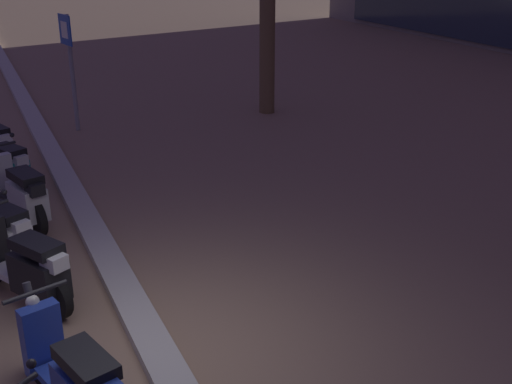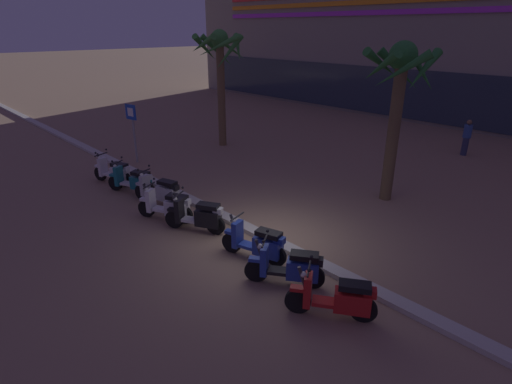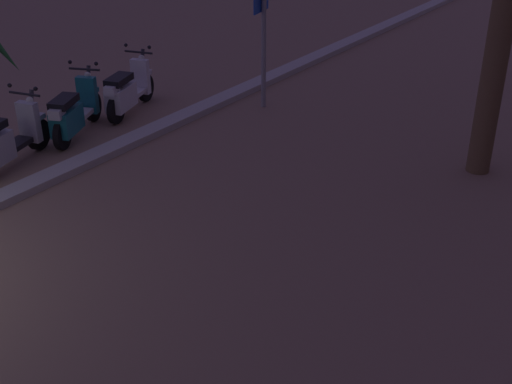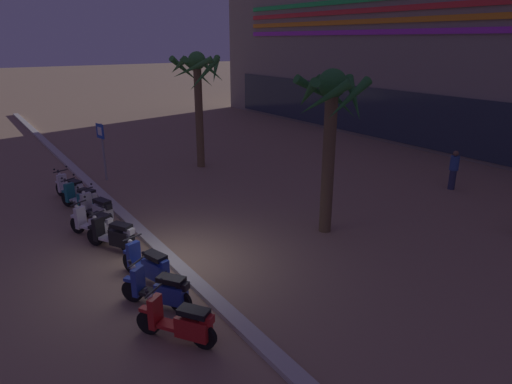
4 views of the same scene
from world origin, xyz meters
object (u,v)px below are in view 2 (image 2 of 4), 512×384
object	(u,v)px
scooter_silver_mid_front	(160,191)
palm_tree_mid_walkway	(220,60)
scooter_white_last_in_row	(114,172)
scooter_red_mid_centre	(338,298)
crossing_sign	(133,127)
scooter_white_far_back	(169,206)
scooter_teal_second_in_line	(134,181)
palm_tree_near_sign	(399,86)
pedestrian_by_palm_tree	(467,137)
scooter_blue_gap_after_mid	(258,243)
scooter_black_tail_end	(199,216)
scooter_blue_lead_nearest	(290,267)

from	to	relation	value
scooter_silver_mid_front	palm_tree_mid_walkway	distance (m)	8.06
scooter_silver_mid_front	scooter_white_last_in_row	bearing A→B (deg)	-175.98
scooter_white_last_in_row	palm_tree_mid_walkway	bearing A→B (deg)	103.49
scooter_silver_mid_front	scooter_red_mid_centre	world-z (taller)	same
crossing_sign	palm_tree_mid_walkway	distance (m)	4.96
scooter_white_far_back	scooter_teal_second_in_line	bearing A→B (deg)	173.97
scooter_white_far_back	palm_tree_near_sign	xyz separation A→B (m)	(3.41, 6.05, 3.17)
scooter_teal_second_in_line	scooter_white_far_back	xyz separation A→B (m)	(2.62, -0.28, 0.01)
palm_tree_near_sign	pedestrian_by_palm_tree	bearing A→B (deg)	92.11
scooter_teal_second_in_line	palm_tree_near_sign	world-z (taller)	palm_tree_near_sign
scooter_teal_second_in_line	palm_tree_near_sign	size ratio (longest dim) A/B	0.34
scooter_blue_gap_after_mid	crossing_sign	size ratio (longest dim) A/B	0.72
scooter_white_far_back	scooter_black_tail_end	size ratio (longest dim) A/B	1.02
scooter_teal_second_in_line	scooter_white_far_back	world-z (taller)	same
palm_tree_mid_walkway	pedestrian_by_palm_tree	xyz separation A→B (m)	(8.56, 6.68, -3.08)
scooter_white_far_back	palm_tree_mid_walkway	world-z (taller)	palm_tree_mid_walkway
crossing_sign	palm_tree_near_sign	world-z (taller)	palm_tree_near_sign
scooter_black_tail_end	palm_tree_near_sign	world-z (taller)	palm_tree_near_sign
scooter_white_far_back	pedestrian_by_palm_tree	bearing A→B (deg)	76.38
pedestrian_by_palm_tree	palm_tree_near_sign	bearing A→B (deg)	-87.89
scooter_black_tail_end	palm_tree_mid_walkway	distance (m)	9.60
scooter_teal_second_in_line	palm_tree_near_sign	xyz separation A→B (m)	(6.03, 5.77, 3.18)
crossing_sign	pedestrian_by_palm_tree	bearing A→B (deg)	51.14
scooter_white_last_in_row	scooter_blue_lead_nearest	xyz separation A→B (m)	(8.50, -0.04, 0.00)
scooter_black_tail_end	pedestrian_by_palm_tree	world-z (taller)	pedestrian_by_palm_tree
palm_tree_near_sign	palm_tree_mid_walkway	distance (m)	8.82
scooter_white_last_in_row	scooter_blue_gap_after_mid	bearing A→B (deg)	1.24
scooter_white_far_back	crossing_sign	world-z (taller)	crossing_sign
scooter_silver_mid_front	pedestrian_by_palm_tree	bearing A→B (deg)	71.17
scooter_silver_mid_front	palm_tree_near_sign	world-z (taller)	palm_tree_near_sign
scooter_white_far_back	palm_tree_near_sign	size ratio (longest dim) A/B	0.34
scooter_teal_second_in_line	scooter_blue_lead_nearest	size ratio (longest dim) A/B	1.13
scooter_red_mid_centre	palm_tree_near_sign	world-z (taller)	palm_tree_near_sign
scooter_black_tail_end	crossing_sign	world-z (taller)	crossing_sign
scooter_silver_mid_front	crossing_sign	distance (m)	4.96
scooter_blue_lead_nearest	pedestrian_by_palm_tree	xyz separation A→B (m)	(-1.41, 12.84, 0.37)
palm_tree_mid_walkway	scooter_blue_gap_after_mid	bearing A→B (deg)	-34.25
scooter_white_last_in_row	scooter_blue_lead_nearest	world-z (taller)	same
crossing_sign	scooter_teal_second_in_line	bearing A→B (deg)	-29.04
scooter_white_last_in_row	scooter_teal_second_in_line	distance (m)	1.32
scooter_teal_second_in_line	scooter_black_tail_end	size ratio (longest dim) A/B	1.05
scooter_silver_mid_front	pedestrian_by_palm_tree	xyz separation A→B (m)	(4.30, 12.60, 0.35)
scooter_red_mid_centre	palm_tree_near_sign	distance (m)	7.25
scooter_white_far_back	scooter_blue_lead_nearest	bearing A→B (deg)	2.20
scooter_blue_gap_after_mid	palm_tree_near_sign	size ratio (longest dim) A/B	0.35
crossing_sign	scooter_white_last_in_row	bearing A→B (deg)	-44.96
scooter_black_tail_end	scooter_red_mid_centre	bearing A→B (deg)	-2.32
scooter_white_far_back	scooter_blue_lead_nearest	world-z (taller)	same
scooter_white_last_in_row	scooter_black_tail_end	world-z (taller)	same
scooter_black_tail_end	scooter_blue_gap_after_mid	size ratio (longest dim) A/B	0.93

